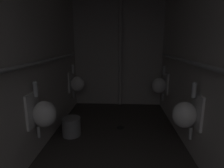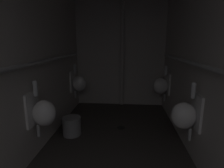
# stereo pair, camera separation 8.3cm
# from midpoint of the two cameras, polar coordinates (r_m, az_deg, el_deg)

# --- Properties ---
(floor) EXTENTS (2.22, 4.59, 0.08)m
(floor) POSITION_cam_midpoint_polar(r_m,az_deg,el_deg) (2.65, 1.17, -22.95)
(floor) COLOR #383330
(floor) RESTS_ON ground
(wall_left) EXTENTS (0.06, 4.59, 2.49)m
(wall_left) POSITION_cam_midpoint_polar(r_m,az_deg,el_deg) (2.48, -24.57, 5.52)
(wall_left) COLOR beige
(wall_left) RESTS_ON ground
(wall_right) EXTENTS (0.06, 4.59, 2.49)m
(wall_right) POSITION_cam_midpoint_polar(r_m,az_deg,el_deg) (2.37, 28.54, 4.84)
(wall_right) COLOR beige
(wall_right) RESTS_ON ground
(wall_back) EXTENTS (2.22, 0.06, 2.49)m
(wall_back) POSITION_cam_midpoint_polar(r_m,az_deg,el_deg) (4.43, 3.12, 9.28)
(wall_back) COLOR beige
(wall_back) RESTS_ON ground
(urinal_left_mid) EXTENTS (0.32, 0.30, 0.76)m
(urinal_left_mid) POSITION_cam_midpoint_polar(r_m,az_deg,el_deg) (2.51, -20.05, -8.35)
(urinal_left_mid) COLOR white
(urinal_left_far) EXTENTS (0.32, 0.30, 0.76)m
(urinal_left_far) POSITION_cam_midpoint_polar(r_m,az_deg,el_deg) (4.11, -9.90, 0.27)
(urinal_left_far) COLOR white
(urinal_right_mid) EXTENTS (0.32, 0.30, 0.76)m
(urinal_right_mid) POSITION_cam_midpoint_polar(r_m,az_deg,el_deg) (2.48, 22.89, -8.88)
(urinal_right_mid) COLOR white
(urinal_right_far) EXTENTS (0.32, 0.30, 0.76)m
(urinal_right_far) POSITION_cam_midpoint_polar(r_m,az_deg,el_deg) (3.98, 15.84, -0.42)
(urinal_right_far) COLOR white
(supply_pipe_left) EXTENTS (0.06, 3.85, 0.06)m
(supply_pipe_left) POSITION_cam_midpoint_polar(r_m,az_deg,el_deg) (2.47, -22.33, 5.99)
(supply_pipe_left) COLOR #B2B2B2
(supply_pipe_right) EXTENTS (0.06, 3.83, 0.06)m
(supply_pipe_right) POSITION_cam_midpoint_polar(r_m,az_deg,el_deg) (2.31, 26.76, 5.17)
(supply_pipe_right) COLOR #B2B2B2
(standpipe_back_wall) EXTENTS (0.09, 0.09, 2.44)m
(standpipe_back_wall) POSITION_cam_midpoint_polar(r_m,az_deg,el_deg) (4.32, 3.77, 9.18)
(standpipe_back_wall) COLOR beige
(standpipe_back_wall) RESTS_ON ground
(floor_drain) EXTENTS (0.14, 0.14, 0.01)m
(floor_drain) POSITION_cam_midpoint_polar(r_m,az_deg,el_deg) (3.41, 3.56, -13.46)
(floor_drain) COLOR black
(floor_drain) RESTS_ON ground
(waste_bin) EXTENTS (0.30, 0.30, 0.30)m
(waste_bin) POSITION_cam_midpoint_polar(r_m,az_deg,el_deg) (3.18, -11.73, -12.76)
(waste_bin) COLOR gray
(waste_bin) RESTS_ON ground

